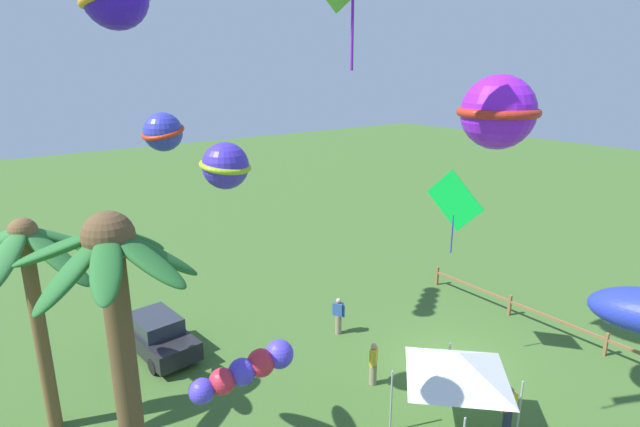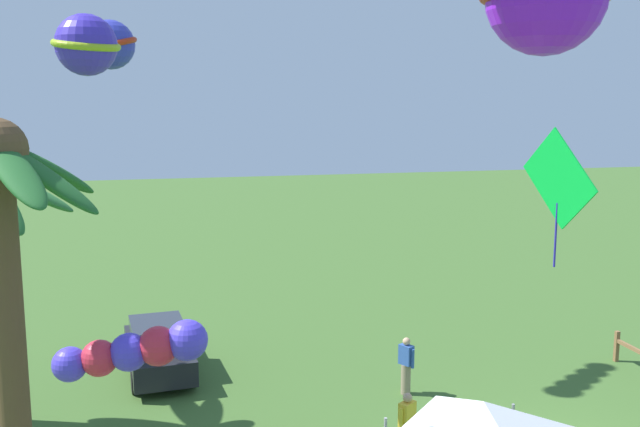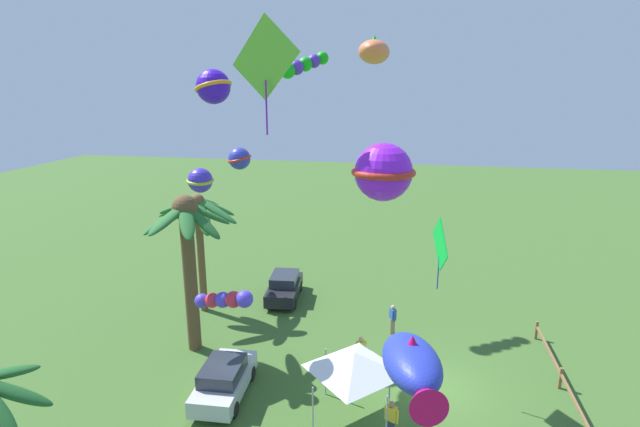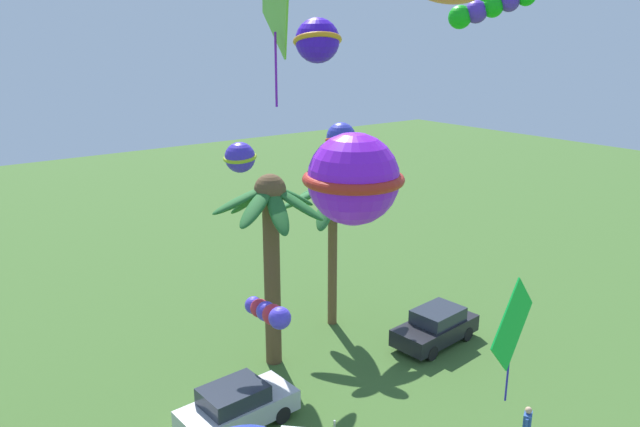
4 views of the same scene
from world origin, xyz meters
name	(u,v)px [view 3 (image 3 of 4)]	position (x,y,z in m)	size (l,w,h in m)	color
ground_plane	(436,388)	(0.00, 0.00, 0.00)	(120.00, 120.00, 0.00)	#3D6028
palm_tree_1	(187,239)	(1.10, 11.33, 5.55)	(4.31, 4.04, 7.61)	brown
palm_tree_2	(198,218)	(5.13, 12.62, 5.38)	(4.49, 4.62, 6.74)	brown
rail_fence	(577,407)	(-1.13, -5.10, 0.61)	(12.56, 0.12, 0.95)	brown
parked_car_0	(224,380)	(-2.14, 8.53, 0.75)	(3.98, 1.88, 1.51)	#BCBCC1
parked_car_1	(284,287)	(7.35, 8.50, 0.75)	(4.03, 2.03, 1.51)	black
spectator_0	(361,353)	(0.81, 3.27, 0.81)	(0.41, 0.47, 1.59)	gray
spectator_1	(391,421)	(-3.46, 1.74, 0.81)	(0.37, 0.51, 1.59)	#2D3351
spectator_2	(393,319)	(4.28, 2.01, 0.81)	(0.50, 0.38, 1.59)	gray
festival_tent	(354,362)	(-2.58, 3.19, 2.47)	(2.86, 2.86, 2.85)	#9E9EA3
kite_ball_0	(383,172)	(-2.56, 2.36, 9.57)	(2.94, 2.94, 1.92)	#8C1AE9
kite_ball_1	(200,180)	(-1.14, 9.47, 8.77)	(1.44, 1.44, 0.96)	#3D2ABE
kite_tube_2	(226,300)	(-0.62, 8.92, 3.54)	(0.91, 2.70, 1.04)	#4839DB
kite_fish_3	(413,366)	(-6.76, 1.19, 5.14)	(3.59, 2.16, 1.47)	#2332B5
kite_diamond_4	(440,245)	(0.27, 0.20, 6.24)	(2.09, 0.50, 2.97)	green
kite_ball_5	(239,159)	(2.77, 9.27, 9.05)	(1.44, 1.43, 1.02)	#3136B8
kite_tube_6	(303,65)	(7.80, 7.35, 13.36)	(2.32, 2.31, 1.45)	#11B416
kite_ball_7	(213,87)	(2.47, 10.23, 12.26)	(2.24, 2.24, 1.52)	#3B12D0
kite_fish_8	(374,52)	(0.91, 3.04, 13.54)	(2.63, 1.17, 1.12)	#EF7543
kite_diamond_9	(265,60)	(-1.64, 6.57, 13.15)	(1.08, 2.73, 4.01)	#6BC038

